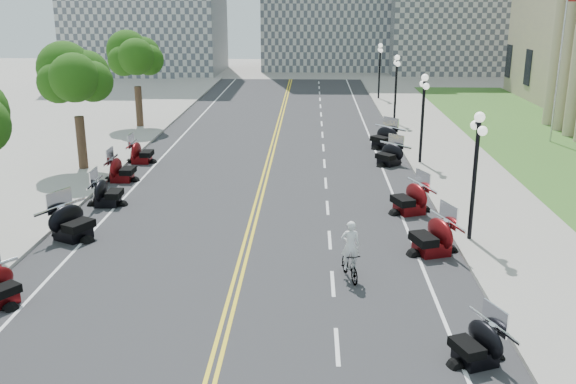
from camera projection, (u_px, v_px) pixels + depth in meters
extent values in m
plane|color=gray|center=(237.00, 282.00, 21.39)|extent=(160.00, 160.00, 0.00)
cube|color=#333335|center=(260.00, 194.00, 30.94)|extent=(16.00, 90.00, 0.01)
cube|color=yellow|center=(258.00, 194.00, 30.95)|extent=(0.12, 90.00, 0.00)
cube|color=yellow|center=(263.00, 194.00, 30.94)|extent=(0.12, 90.00, 0.00)
cube|color=white|center=(393.00, 195.00, 30.71)|extent=(0.12, 90.00, 0.00)
cube|color=white|center=(129.00, 192.00, 31.17)|extent=(0.12, 90.00, 0.00)
cube|color=white|center=(337.00, 346.00, 17.45)|extent=(0.12, 2.00, 0.00)
cube|color=white|center=(333.00, 283.00, 21.27)|extent=(0.12, 2.00, 0.00)
cube|color=white|center=(330.00, 240.00, 25.09)|extent=(0.12, 2.00, 0.00)
cube|color=white|center=(327.00, 208.00, 28.92)|extent=(0.12, 2.00, 0.00)
cube|color=white|center=(326.00, 183.00, 32.74)|extent=(0.12, 2.00, 0.00)
cube|color=white|center=(324.00, 164.00, 36.56)|extent=(0.12, 2.00, 0.00)
cube|color=white|center=(323.00, 148.00, 40.39)|extent=(0.12, 2.00, 0.00)
cube|color=white|center=(322.00, 135.00, 44.21)|extent=(0.12, 2.00, 0.00)
cube|color=white|center=(322.00, 124.00, 48.03)|extent=(0.12, 2.00, 0.00)
cube|color=white|center=(321.00, 114.00, 51.86)|extent=(0.12, 2.00, 0.00)
cube|color=white|center=(320.00, 106.00, 55.68)|extent=(0.12, 2.00, 0.00)
cube|color=white|center=(320.00, 99.00, 59.50)|extent=(0.12, 2.00, 0.00)
cube|color=white|center=(320.00, 93.00, 63.33)|extent=(0.12, 2.00, 0.00)
cube|color=white|center=(319.00, 88.00, 67.15)|extent=(0.12, 2.00, 0.00)
cube|color=white|center=(319.00, 83.00, 70.97)|extent=(0.12, 2.00, 0.00)
cube|color=#9E9991|center=(480.00, 195.00, 30.55)|extent=(5.00, 90.00, 0.15)
cube|color=#9E9991|center=(46.00, 190.00, 31.30)|extent=(5.00, 90.00, 0.15)
cube|color=#356023|center=(565.00, 157.00, 37.96)|extent=(9.00, 60.00, 0.10)
imported|color=#A51414|center=(350.00, 265.00, 21.50)|extent=(0.87, 1.73, 1.00)
imported|color=silver|center=(351.00, 227.00, 21.10)|extent=(0.63, 0.41, 1.72)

